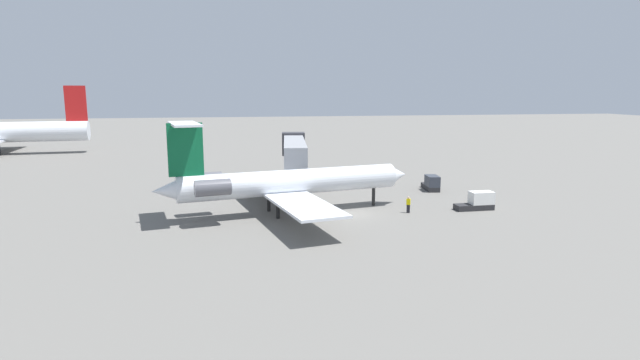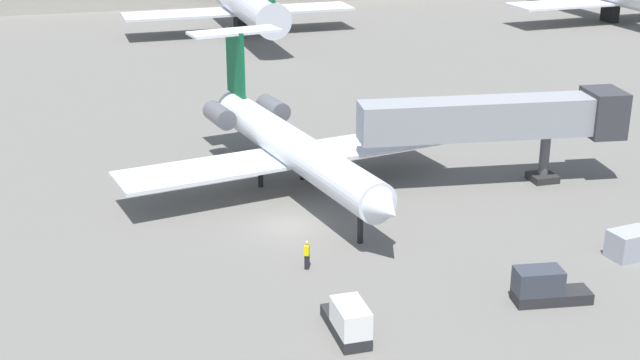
{
  "view_description": "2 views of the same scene",
  "coord_description": "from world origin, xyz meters",
  "views": [
    {
      "loc": [
        -47.38,
        12.01,
        12.15
      ],
      "look_at": [
        4.63,
        2.06,
        2.77
      ],
      "focal_mm": 28.04,
      "sensor_mm": 36.0,
      "label": 1
    },
    {
      "loc": [
        -11.78,
        -48.57,
        21.64
      ],
      "look_at": [
        2.41,
        1.61,
        2.2
      ],
      "focal_mm": 49.15,
      "sensor_mm": 36.0,
      "label": 2
    }
  ],
  "objects": [
    {
      "name": "regional_jet",
      "position": [
        1.47,
        6.45,
        3.27
      ],
      "size": [
        23.91,
        26.58,
        9.36
      ],
      "color": "silver",
      "rests_on": "ground_plane"
    },
    {
      "name": "ground_crew_marshaller",
      "position": [
        -0.52,
        -6.1,
        0.86
      ],
      "size": [
        0.41,
        0.47,
        1.69
      ],
      "color": "black",
      "rests_on": "ground_plane"
    },
    {
      "name": "cargo_container_uld",
      "position": [
        17.6,
        -9.69,
        0.81
      ],
      "size": [
        2.61,
        1.95,
        1.63
      ],
      "color": "#999EA8",
      "rests_on": "ground_plane"
    },
    {
      "name": "baggage_tug_lead",
      "position": [
        10.16,
        -13.17,
        0.84
      ],
      "size": [
        4.15,
        1.92,
        1.9
      ],
      "color": "#262628",
      "rests_on": "ground_plane"
    },
    {
      "name": "baggage_tug_trailing",
      "position": [
        -0.53,
        -13.75,
        0.84
      ],
      "size": [
        1.41,
        4.0,
        1.9
      ],
      "color": "#262628",
      "rests_on": "ground_plane"
    },
    {
      "name": "ground_plane",
      "position": [
        0.0,
        0.0,
        -0.05
      ],
      "size": [
        400.0,
        400.0,
        0.1
      ],
      "primitive_type": "cube",
      "color": "#66635E"
    },
    {
      "name": "jet_bridge",
      "position": [
        16.21,
        3.23,
        4.74
      ],
      "size": [
        18.64,
        5.1,
        6.43
      ],
      "color": "gray",
      "rests_on": "ground_plane"
    }
  ]
}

